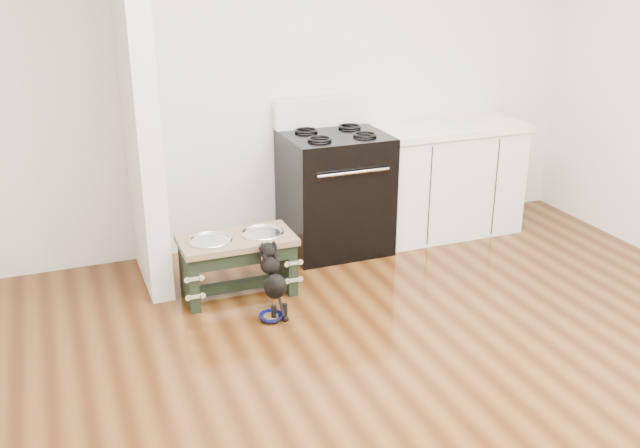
{
  "coord_description": "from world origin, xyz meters",
  "views": [
    {
      "loc": [
        -1.76,
        -2.66,
        2.21
      ],
      "look_at": [
        -0.21,
        1.31,
        0.57
      ],
      "focal_mm": 40.0,
      "sensor_mm": 36.0,
      "label": 1
    }
  ],
  "objects": [
    {
      "name": "room_shell",
      "position": [
        0.0,
        0.0,
        1.62
      ],
      "size": [
        5.0,
        5.0,
        5.0
      ],
      "color": "silver",
      "rests_on": "ground"
    },
    {
      "name": "floor_bowl",
      "position": [
        -0.59,
        1.19,
        0.02
      ],
      "size": [
        0.18,
        0.18,
        0.05
      ],
      "rotation": [
        0.0,
        0.0,
        -0.23
      ],
      "color": "#0C1358",
      "rests_on": "ground"
    },
    {
      "name": "cabinet_run",
      "position": [
        1.23,
        2.18,
        0.45
      ],
      "size": [
        1.24,
        0.64,
        0.91
      ],
      "color": "white",
      "rests_on": "ground"
    },
    {
      "name": "ground",
      "position": [
        0.0,
        0.0,
        0.0
      ],
      "size": [
        5.0,
        5.0,
        0.0
      ],
      "primitive_type": "plane",
      "color": "#401F0B",
      "rests_on": "ground"
    },
    {
      "name": "puppy",
      "position": [
        -0.54,
        1.28,
        0.26
      ],
      "size": [
        0.13,
        0.39,
        0.47
      ],
      "color": "black",
      "rests_on": "ground"
    },
    {
      "name": "dog_feeder",
      "position": [
        -0.67,
        1.63,
        0.3
      ],
      "size": [
        0.77,
        0.41,
        0.44
      ],
      "color": "black",
      "rests_on": "ground"
    },
    {
      "name": "oven_range",
      "position": [
        0.25,
        2.16,
        0.48
      ],
      "size": [
        0.76,
        0.69,
        1.14
      ],
      "color": "black",
      "rests_on": "ground"
    },
    {
      "name": "partition_wall",
      "position": [
        -1.18,
        2.1,
        1.35
      ],
      "size": [
        0.15,
        0.8,
        2.7
      ],
      "primitive_type": "cube",
      "color": "silver",
      "rests_on": "ground"
    }
  ]
}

